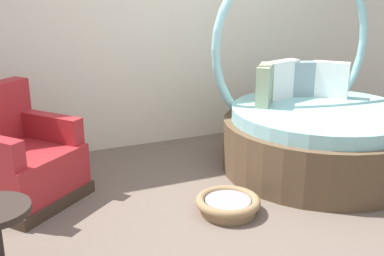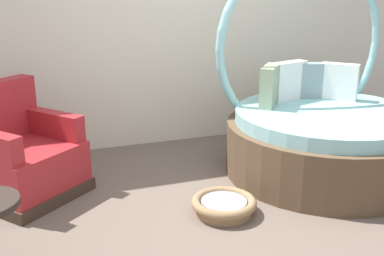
# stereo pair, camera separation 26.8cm
# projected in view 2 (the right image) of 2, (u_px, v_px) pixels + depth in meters

# --- Properties ---
(ground_plane) EXTENTS (8.00, 8.00, 0.02)m
(ground_plane) POSITION_uv_depth(u_px,v_px,m) (248.00, 222.00, 3.59)
(ground_plane) COLOR #66564C
(back_wall) EXTENTS (8.00, 0.12, 3.08)m
(back_wall) POSITION_uv_depth(u_px,v_px,m) (167.00, 0.00, 4.96)
(back_wall) COLOR silver
(back_wall) RESTS_ON ground_plane
(round_daybed) EXTENTS (1.84, 1.84, 2.04)m
(round_daybed) POSITION_uv_depth(u_px,v_px,m) (322.00, 129.00, 4.43)
(round_daybed) COLOR brown
(round_daybed) RESTS_ON ground_plane
(red_armchair) EXTENTS (1.12, 1.12, 0.94)m
(red_armchair) POSITION_uv_depth(u_px,v_px,m) (20.00, 157.00, 3.94)
(red_armchair) COLOR #38281E
(red_armchair) RESTS_ON ground_plane
(pet_basket) EXTENTS (0.51, 0.51, 0.13)m
(pet_basket) POSITION_uv_depth(u_px,v_px,m) (224.00, 205.00, 3.68)
(pet_basket) COLOR #8E704C
(pet_basket) RESTS_ON ground_plane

